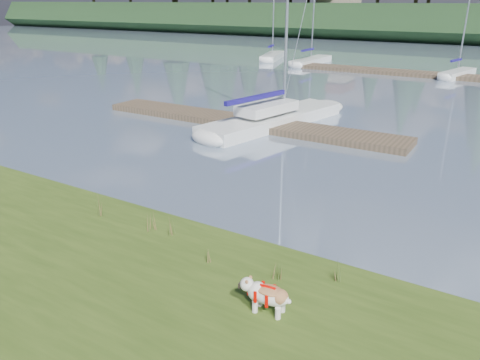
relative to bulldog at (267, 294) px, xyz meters
The scene contains 16 objects.
ground 34.12m from the bulldog, 97.05° to the left, with size 200.00×200.00×0.00m, color gray.
bank 4.73m from the bulldog, 152.89° to the right, with size 60.00×9.00×0.35m, color #394E18.
bulldog is the anchor object (origin of this frame).
sailboat_main 15.76m from the bulldog, 115.46° to the left, with size 4.02×10.07×14.11m.
dock_near 15.25m from the bulldog, 122.48° to the left, with size 16.00×2.00×0.30m, color #4C3D2C.
dock_far 33.93m from the bulldog, 93.69° to the left, with size 26.00×2.20×0.30m, color #4C3D2C.
sailboat_bg_0 43.13m from the bulldog, 117.40° to the left, with size 3.32×7.14×10.31m.
sailboat_bg_1 39.59m from the bulldog, 111.76° to the left, with size 1.63×7.49×11.19m.
sailboat_bg_2 34.99m from the bulldog, 92.30° to the left, with size 2.35×5.69×8.66m.
weed_0 4.27m from the bulldog, 161.53° to the left, with size 0.17×0.14×0.55m.
weed_1 3.73m from the bulldog, 157.26° to the left, with size 0.17×0.14×0.57m.
weed_2 1.11m from the bulldog, 105.16° to the left, with size 0.17×0.14×0.56m.
weed_3 5.87m from the bulldog, 167.53° to the left, with size 0.17×0.14×0.62m.
weed_4 2.14m from the bulldog, 155.35° to the left, with size 0.17×0.14×0.38m.
weed_5 1.78m from the bulldog, 66.26° to the left, with size 0.17×0.14×0.51m.
mud_lip 4.80m from the bulldog, 151.66° to the left, with size 60.00×0.50×0.14m, color #33281C.
Camera 1 is at (7.52, -10.29, 5.76)m, focal length 35.00 mm.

